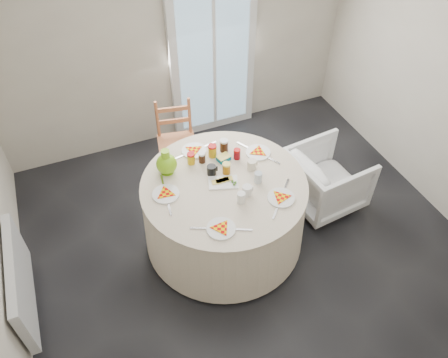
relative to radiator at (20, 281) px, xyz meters
name	(u,v)px	position (x,y,z in m)	size (l,w,h in m)	color
floor	(251,252)	(1.94, -0.20, -0.38)	(4.00, 4.00, 0.00)	black
wall_back	(175,31)	(1.94, 1.80, 0.92)	(4.00, 0.02, 2.60)	#BCB5A3
glass_door	(213,49)	(2.34, 1.75, 0.67)	(1.00, 0.08, 2.10)	silver
radiator	(20,281)	(0.00, 0.00, 0.00)	(0.07, 1.00, 0.55)	silver
table	(224,212)	(1.77, 0.05, -0.01)	(1.47, 1.47, 0.75)	beige
wooden_chair	(177,141)	(1.66, 1.08, 0.09)	(0.39, 0.37, 0.88)	#BE6F41
armchair	(328,173)	(2.91, 0.12, 0.01)	(0.68, 0.63, 0.70)	white
place_settings	(224,182)	(1.77, 0.05, 0.39)	(1.23, 1.23, 0.02)	white
jar_cluster	(213,155)	(1.79, 0.35, 0.44)	(0.46, 0.23, 0.13)	#AB8729
butter_tub	(224,157)	(1.88, 0.33, 0.41)	(0.12, 0.08, 0.05)	#026786
green_pitcher	(166,161)	(1.37, 0.37, 0.49)	(0.18, 0.18, 0.24)	#7DC515
cheese_platter	(223,181)	(1.76, 0.06, 0.39)	(0.25, 0.16, 0.03)	white
mugs_glasses	(236,172)	(1.89, 0.08, 0.43)	(0.60, 0.60, 0.11)	#A49F9E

